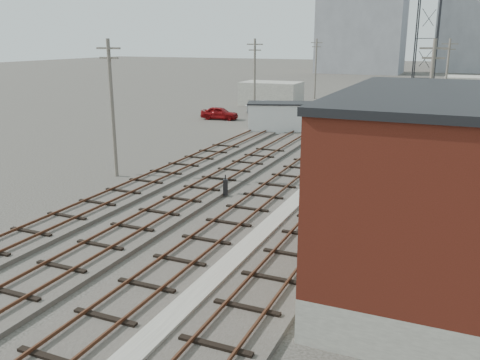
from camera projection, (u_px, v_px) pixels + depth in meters
The scene contains 23 objects.
ground at pixel (388, 111), 64.95m from camera, with size 320.00×320.00×0.00m, color #282621.
track_right at pixel (385, 141), 45.41m from camera, with size 3.20×90.00×0.39m.
track_mid_right at pixel (340, 138), 46.94m from camera, with size 3.20×90.00×0.39m.
track_mid_left at pixel (299, 135), 48.48m from camera, with size 3.20×90.00×0.39m.
track_left at pixel (260, 132), 50.01m from camera, with size 3.20×90.00×0.39m.
platform_curb at pixel (265, 232), 24.08m from camera, with size 0.90×28.00×0.26m, color gray.
brick_building at pixel (424, 189), 18.69m from camera, with size 6.54×12.20×7.22m.
lattice_tower at pixel (425, 59), 38.74m from camera, with size 1.60×1.60×15.00m.
utility_pole_left_a at pixel (112, 105), 33.11m from camera, with size 1.80×0.24×9.00m.
utility_pole_left_b at pixel (255, 79), 55.20m from camera, with size 1.80×0.24×9.00m.
utility_pole_left_c at pixel (316, 67), 77.29m from camera, with size 1.80×0.24×9.00m.
utility_pole_right_a at pixel (429, 106), 32.89m from camera, with size 1.80×0.24×9.00m.
utility_pole_right_b at pixel (446, 76), 59.40m from camera, with size 1.80×0.24×9.00m.
apartment_left at pixel (362, 15), 134.09m from camera, with size 22.00×14.00×30.00m, color gray.
apartment_right at pixel (469, 23), 137.91m from camera, with size 16.00×12.00×26.00m, color gray.
shed_left at pixel (271, 94), 70.66m from camera, with size 8.00×5.00×3.20m, color gray.
shed_right at pixel (467, 91), 69.80m from camera, with size 6.00×6.00×4.00m, color gray.
signal_mast at pixel (311, 218), 19.03m from camera, with size 0.40×0.41×4.19m.
switch_stand at pixel (225, 187), 29.84m from camera, with size 0.37×0.37×1.22m.
site_trailer at pixel (282, 117), 50.42m from camera, with size 7.53×5.12×2.91m.
car_red at pixel (219, 113), 58.31m from camera, with size 1.73×4.31×1.47m, color maroon.
car_silver at pixel (268, 106), 64.17m from camera, with size 1.51×4.34×1.43m, color #A3A6AB.
car_grey at pixel (264, 110), 61.51m from camera, with size 1.74×4.29×1.25m, color slate.
Camera 1 is at (8.39, -7.14, 8.99)m, focal length 38.00 mm.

